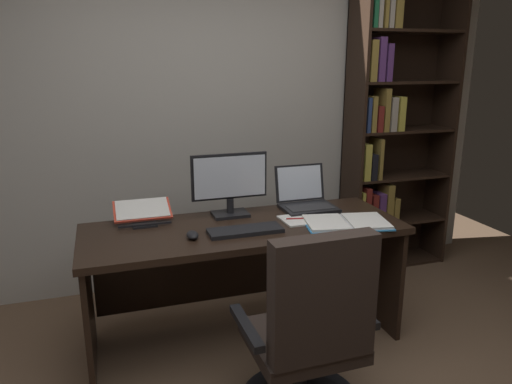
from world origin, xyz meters
TOP-DOWN VIEW (x-y plane):
  - wall_back at (0.00, 1.94)m, footprint 4.61×0.12m
  - desk at (-0.05, 1.01)m, footprint 1.87×0.68m
  - bookshelf at (1.39, 1.70)m, footprint 0.87×0.32m
  - office_chair at (0.03, 0.17)m, footprint 0.62×0.60m
  - monitor at (-0.08, 1.14)m, footprint 0.48×0.16m
  - laptop at (0.44, 1.15)m, footprint 0.34×0.32m
  - keyboard at (-0.08, 0.81)m, footprint 0.42×0.15m
  - computer_mouse at (-0.38, 0.81)m, footprint 0.06×0.10m
  - reading_stand_with_book at (-0.61, 1.20)m, footprint 0.34×0.26m
  - open_binder at (0.53, 0.76)m, footprint 0.54×0.39m
  - notepad at (0.26, 0.92)m, footprint 0.16×0.22m
  - pen at (0.28, 0.92)m, footprint 0.14×0.04m

SIDE VIEW (x-z plane):
  - office_chair at x=0.03m, z-range -0.08..0.91m
  - desk at x=-0.05m, z-range 0.17..0.92m
  - notepad at x=0.26m, z-range 0.75..0.76m
  - open_binder at x=0.53m, z-range 0.75..0.77m
  - keyboard at x=-0.08m, z-range 0.75..0.77m
  - pen at x=0.28m, z-range 0.76..0.77m
  - computer_mouse at x=-0.38m, z-range 0.75..0.79m
  - laptop at x=0.44m, z-range 0.67..0.94m
  - reading_stand_with_book at x=-0.61m, z-range 0.75..0.86m
  - monitor at x=-0.08m, z-range 0.75..1.14m
  - bookshelf at x=1.39m, z-range -0.02..2.27m
  - wall_back at x=0.00m, z-range 0.00..2.79m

